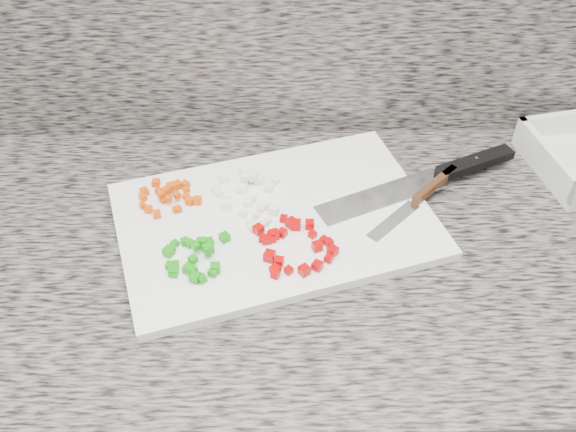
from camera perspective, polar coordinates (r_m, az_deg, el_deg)
The scene contains 10 objects.
cabinet at distance 1.37m, azimuth 1.73°, elevation -16.15°, with size 3.92×0.62×0.86m, color silver.
countertop at distance 1.01m, azimuth 2.26°, elevation -3.09°, with size 3.96×0.64×0.04m, color #6A645D.
cutting_board at distance 1.02m, azimuth -1.15°, elevation -0.39°, with size 0.49×0.32×0.02m, color white.
carrot_pile at distance 1.06m, azimuth -10.48°, elevation 1.87°, with size 0.10×0.09×0.02m.
onion_pile at distance 1.06m, azimuth -3.55°, elevation 2.66°, with size 0.11×0.12×0.02m.
green_pepper_pile at distance 0.95m, azimuth -8.29°, elevation -3.66°, with size 0.10×0.10×0.02m.
red_pepper_pile at distance 0.96m, azimuth 0.36°, elevation -2.48°, with size 0.13×0.13×0.02m.
garlic_pile at distance 1.00m, azimuth -2.59°, elevation -0.43°, with size 0.05×0.06×0.01m.
chef_knife at distance 1.11m, azimuth 13.71°, elevation 3.67°, with size 0.36×0.19×0.02m.
paring_knife at distance 1.07m, azimuth 12.05°, elevation 1.96°, with size 0.17×0.17×0.02m.
Camera 1 is at (-0.05, 0.74, 1.61)m, focal length 40.00 mm.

